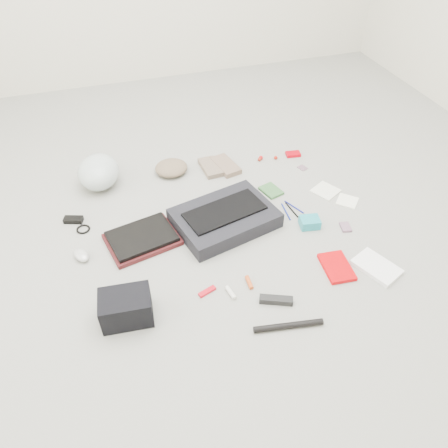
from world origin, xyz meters
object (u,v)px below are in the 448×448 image
object	(u,v)px
bike_helmet	(99,172)
camera_bag	(126,308)
book_red	(337,267)
messenger_bag	(225,218)
laptop	(142,236)
accordion_wallet	(310,222)

from	to	relation	value
bike_helmet	camera_bag	size ratio (longest dim) A/B	1.37
camera_bag	book_red	distance (m)	0.99
book_red	messenger_bag	bearing A→B (deg)	136.90
messenger_bag	laptop	size ratio (longest dim) A/B	1.59
messenger_bag	camera_bag	distance (m)	0.73
laptop	accordion_wallet	distance (m)	0.88
messenger_bag	laptop	bearing A→B (deg)	166.20
laptop	book_red	size ratio (longest dim) A/B	1.68
messenger_bag	camera_bag	world-z (taller)	camera_bag
messenger_bag	book_red	size ratio (longest dim) A/B	2.67
camera_bag	accordion_wallet	world-z (taller)	camera_bag
messenger_bag	bike_helmet	size ratio (longest dim) A/B	1.73
messenger_bag	camera_bag	xyz separation A→B (m)	(-0.58, -0.45, 0.03)
bike_helmet	book_red	size ratio (longest dim) A/B	1.54
camera_bag	accordion_wallet	xyz separation A→B (m)	(1.00, 0.30, -0.04)
bike_helmet	camera_bag	world-z (taller)	bike_helmet
bike_helmet	accordion_wallet	distance (m)	1.24
bike_helmet	laptop	bearing A→B (deg)	-64.43
book_red	accordion_wallet	xyz separation A→B (m)	(0.01, 0.32, 0.02)
laptop	accordion_wallet	size ratio (longest dim) A/B	3.14
laptop	camera_bag	xyz separation A→B (m)	(-0.14, -0.45, 0.03)
laptop	bike_helmet	xyz separation A→B (m)	(-0.15, 0.56, 0.05)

